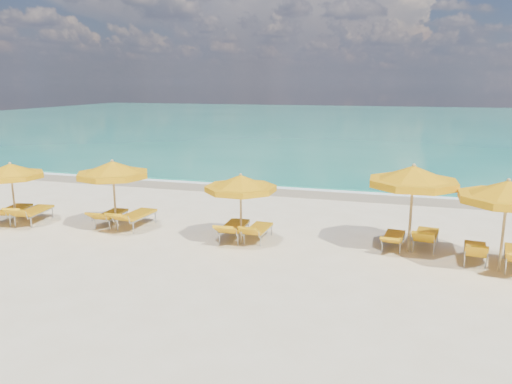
# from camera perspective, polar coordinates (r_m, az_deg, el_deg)

# --- Properties ---
(ground_plane) EXTENTS (120.00, 120.00, 0.00)m
(ground_plane) POSITION_cam_1_polar(r_m,az_deg,el_deg) (15.35, -1.61, -5.54)
(ground_plane) COLOR beige
(ocean) EXTENTS (120.00, 80.00, 0.30)m
(ocean) POSITION_cam_1_polar(r_m,az_deg,el_deg) (62.21, 12.45, 7.80)
(ocean) COLOR #157963
(ocean) RESTS_ON ground
(wet_sand_band) EXTENTS (120.00, 2.60, 0.01)m
(wet_sand_band) POSITION_cam_1_polar(r_m,az_deg,el_deg) (22.26, 4.34, 0.12)
(wet_sand_band) COLOR tan
(wet_sand_band) RESTS_ON ground
(foam_line) EXTENTS (120.00, 1.20, 0.03)m
(foam_line) POSITION_cam_1_polar(r_m,az_deg,el_deg) (23.03, 4.77, 0.53)
(foam_line) COLOR white
(foam_line) RESTS_ON ground
(whitecap_near) EXTENTS (14.00, 0.36, 0.05)m
(whitecap_near) POSITION_cam_1_polar(r_m,az_deg,el_deg) (32.97, -2.30, 4.18)
(whitecap_near) COLOR white
(whitecap_near) RESTS_ON ground
(whitecap_far) EXTENTS (18.00, 0.30, 0.05)m
(whitecap_far) POSITION_cam_1_polar(r_m,az_deg,el_deg) (38.31, 21.66, 4.47)
(whitecap_far) COLOR white
(whitecap_far) RESTS_ON ground
(umbrella_2) EXTENTS (2.82, 2.82, 2.15)m
(umbrella_2) POSITION_cam_1_polar(r_m,az_deg,el_deg) (18.48, -26.24, 2.12)
(umbrella_2) COLOR tan
(umbrella_2) RESTS_ON ground
(umbrella_3) EXTENTS (2.57, 2.57, 2.34)m
(umbrella_3) POSITION_cam_1_polar(r_m,az_deg,el_deg) (16.55, -16.06, 2.42)
(umbrella_3) COLOR tan
(umbrella_3) RESTS_ON ground
(umbrella_4) EXTENTS (2.75, 2.75, 2.15)m
(umbrella_4) POSITION_cam_1_polar(r_m,az_deg,el_deg) (14.55, -1.77, 0.94)
(umbrella_4) COLOR tan
(umbrella_4) RESTS_ON ground
(umbrella_5) EXTENTS (3.33, 3.33, 2.55)m
(umbrella_5) POSITION_cam_1_polar(r_m,az_deg,el_deg) (14.50, 17.53, 1.66)
(umbrella_5) COLOR tan
(umbrella_5) RESTS_ON ground
(umbrella_6) EXTENTS (3.11, 3.11, 2.43)m
(umbrella_6) POSITION_cam_1_polar(r_m,az_deg,el_deg) (13.82, 26.80, -0.04)
(umbrella_6) COLOR tan
(umbrella_6) RESTS_ON ground
(lounger_2_left) EXTENTS (0.99, 2.12, 0.74)m
(lounger_2_left) POSITION_cam_1_polar(r_m,az_deg,el_deg) (19.28, -26.08, -2.35)
(lounger_2_left) COLOR #A5A8AD
(lounger_2_left) RESTS_ON ground
(lounger_2_right) EXTENTS (0.89, 2.05, 0.83)m
(lounger_2_right) POSITION_cam_1_polar(r_m,az_deg,el_deg) (18.80, -24.09, -2.50)
(lounger_2_right) COLOR #A5A8AD
(lounger_2_right) RESTS_ON ground
(lounger_3_left) EXTENTS (0.66, 1.83, 0.71)m
(lounger_3_left) POSITION_cam_1_polar(r_m,az_deg,el_deg) (17.61, -16.27, -2.95)
(lounger_3_left) COLOR #A5A8AD
(lounger_3_left) RESTS_ON ground
(lounger_3_right) EXTENTS (0.81, 2.10, 0.80)m
(lounger_3_right) POSITION_cam_1_polar(r_m,az_deg,el_deg) (17.11, -13.54, -3.15)
(lounger_3_right) COLOR #A5A8AD
(lounger_3_right) RESTS_ON ground
(lounger_4_left) EXTENTS (0.74, 1.99, 0.77)m
(lounger_4_left) POSITION_cam_1_polar(r_m,az_deg,el_deg) (15.42, -2.53, -4.56)
(lounger_4_left) COLOR #A5A8AD
(lounger_4_left) RESTS_ON ground
(lounger_4_right) EXTENTS (0.63, 1.77, 0.73)m
(lounger_4_right) POSITION_cam_1_polar(r_m,az_deg,el_deg) (15.29, 0.21, -4.78)
(lounger_4_right) COLOR #A5A8AD
(lounger_4_right) RESTS_ON ground
(lounger_5_left) EXTENTS (0.70, 1.73, 0.63)m
(lounger_5_left) POSITION_cam_1_polar(r_m,az_deg,el_deg) (15.15, 15.43, -5.47)
(lounger_5_left) COLOR #A5A8AD
(lounger_5_left) RESTS_ON ground
(lounger_5_right) EXTENTS (0.86, 1.93, 0.81)m
(lounger_5_right) POSITION_cam_1_polar(r_m,az_deg,el_deg) (15.42, 18.83, -5.26)
(lounger_5_right) COLOR #A5A8AD
(lounger_5_right) RESTS_ON ground
(lounger_6_left) EXTENTS (0.73, 1.72, 0.78)m
(lounger_6_left) POSITION_cam_1_polar(r_m,az_deg,el_deg) (14.73, 23.73, -6.56)
(lounger_6_left) COLOR #A5A8AD
(lounger_6_left) RESTS_ON ground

